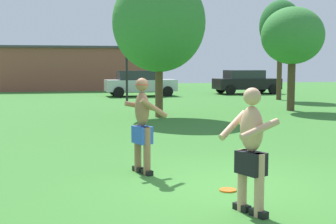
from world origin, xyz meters
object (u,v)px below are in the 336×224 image
tree_right_field (159,23)px  tree_left_field (280,27)px  lamp_post (126,43)px  tree_behind_players (292,36)px  player_with_cap (142,121)px  car_black_near_post (246,81)px  player_in_black (251,148)px  frisbee (228,190)px  car_silver_mid_lot (140,83)px

tree_right_field → tree_left_field: bearing=41.3°
lamp_post → tree_behind_players: bearing=-44.0°
tree_behind_players → player_with_cap: bearing=-127.6°
car_black_near_post → lamp_post: lamp_post is taller
tree_right_field → tree_behind_players: size_ratio=1.22×
car_black_near_post → tree_left_field: (-0.06, -5.31, 3.20)m
player_with_cap → tree_behind_players: bearing=52.4°
player_with_cap → car_black_near_post: (9.94, 21.21, -0.14)m
lamp_post → tree_right_field: size_ratio=0.91×
player_in_black → frisbee: size_ratio=6.27×
player_with_cap → tree_left_field: bearing=58.1°
player_in_black → lamp_post: lamp_post is taller
player_with_cap → car_silver_mid_lot: bearing=82.5°
frisbee → lamp_post: size_ratio=0.05×
player_in_black → car_silver_mid_lot: player_in_black is taller
frisbee → car_silver_mid_lot: bearing=86.0°
car_silver_mid_lot → tree_left_field: tree_left_field is taller
car_black_near_post → tree_left_field: tree_left_field is taller
car_black_near_post → tree_right_field: (-8.08, -12.37, 2.69)m
player_in_black → tree_right_field: 11.74m
frisbee → car_black_near_post: car_black_near_post is taller
lamp_post → car_silver_mid_lot: bearing=73.0°
frisbee → tree_behind_players: (6.68, 11.63, 3.14)m
car_silver_mid_lot → tree_left_field: bearing=-31.5°
player_in_black → car_black_near_post: bearing=69.6°
frisbee → lamp_post: (0.30, 17.79, 3.05)m
player_with_cap → frisbee: bearing=-51.5°
frisbee → tree_right_field: bearing=86.0°
frisbee → tree_behind_players: size_ratio=0.06×
lamp_post → tree_right_field: tree_right_field is taller
tree_right_field → lamp_post: bearing=93.2°
car_silver_mid_lot → tree_behind_players: tree_behind_players is taller
lamp_post → tree_right_field: (0.41, -7.50, 0.45)m
tree_behind_players → tree_left_field: bearing=70.2°
car_black_near_post → frisbee: bearing=-111.2°
car_silver_mid_lot → lamp_post: lamp_post is taller
player_in_black → tree_right_field: tree_right_field is taller
player_in_black → lamp_post: size_ratio=0.34×
player_with_cap → tree_left_field: (9.89, 15.90, 3.05)m
car_silver_mid_lot → tree_behind_players: (5.16, -10.14, 2.33)m
tree_left_field → frisbee: bearing=-116.7°
tree_right_field → car_silver_mid_lot: bearing=86.0°
player_with_cap → tree_left_field: size_ratio=0.32×
tree_left_field → tree_behind_players: tree_left_field is taller
lamp_post → tree_left_field: 8.50m
player_with_cap → tree_behind_players: tree_behind_players is taller
tree_behind_players → tree_right_field: bearing=-167.4°
player_in_black → tree_left_field: 20.71m
tree_left_field → tree_right_field: size_ratio=1.02×
player_in_black → frisbee: 1.43m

